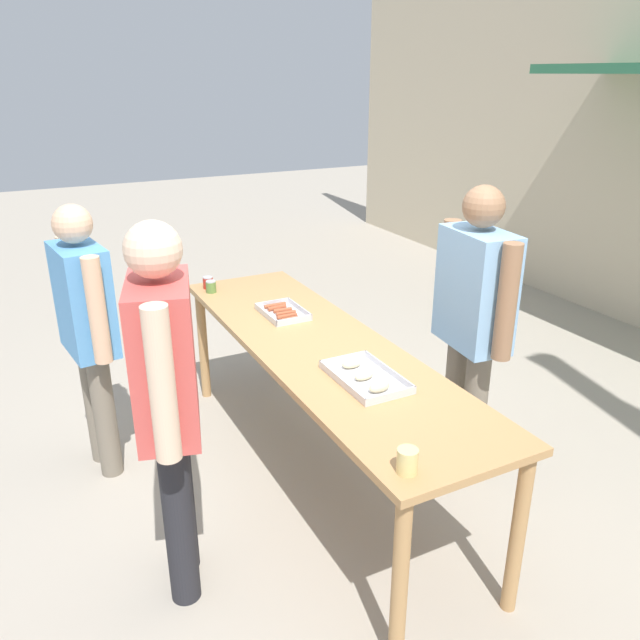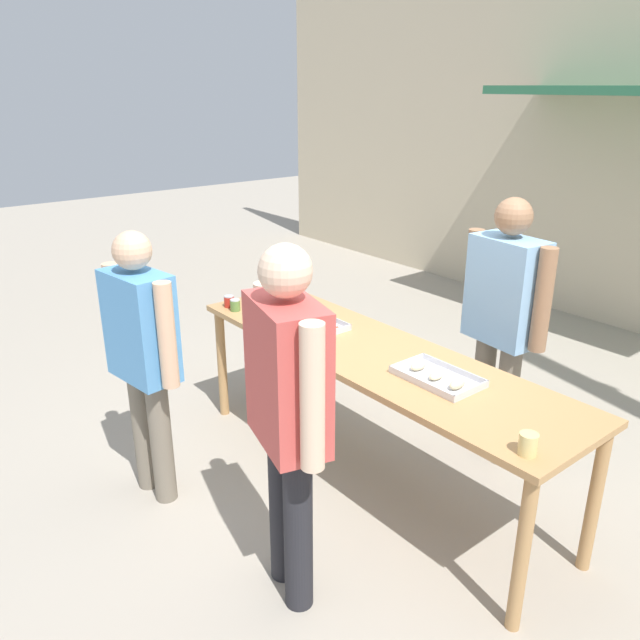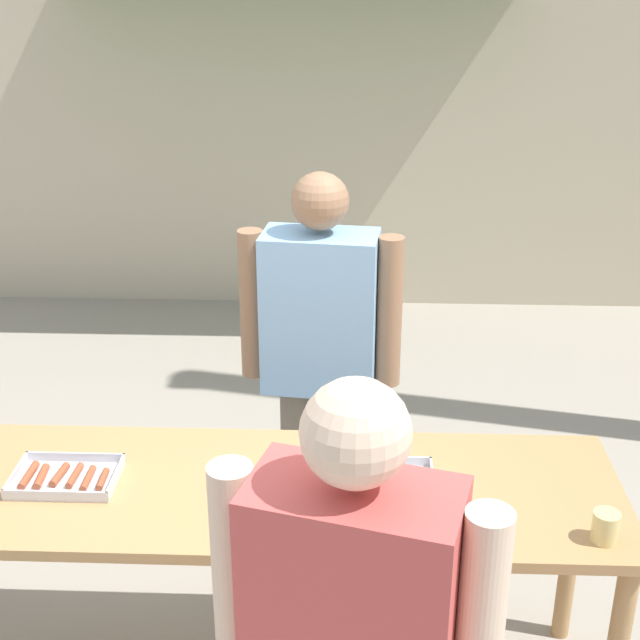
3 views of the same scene
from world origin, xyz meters
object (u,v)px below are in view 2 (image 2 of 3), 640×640
Objects in this scene: food_tray_buns at (438,377)px; person_server_behind_table at (503,311)px; food_tray_sausages at (320,325)px; condiment_jar_mustard at (229,301)px; beer_cup at (528,444)px; person_customer_with_cup at (288,402)px; condiment_jar_ketchup at (235,305)px; person_customer_holding_hotdog at (143,347)px.

food_tray_buns is 0.26× the size of person_server_behind_table.
person_server_behind_table reaches higher than food_tray_sausages.
food_tray_sausages is 4.21× the size of condiment_jar_mustard.
person_server_behind_table is (-0.94, 1.10, 0.11)m from beer_cup.
person_customer_with_cup reaches higher than person_server_behind_table.
condiment_jar_ketchup is 2.43m from beer_cup.
food_tray_buns is at bearing 9.22° from condiment_jar_ketchup.
food_tray_sausages is 0.78m from condiment_jar_mustard.
beer_cup reaches higher than condiment_jar_ketchup.
food_tray_buns is 1.71m from condiment_jar_ketchup.
person_customer_holding_hotdog reaches higher than food_tray_sausages.
condiment_jar_ketchup is 1.80m from person_customer_with_cup.
beer_cup is 0.06× the size of person_customer_with_cup.
food_tray_buns is 5.56× the size of condiment_jar_ketchup.
person_customer_with_cup is at bearing -22.71° from condiment_jar_mustard.
food_tray_buns is (1.05, -0.00, 0.00)m from food_tray_sausages.
beer_cup reaches higher than food_tray_buns.
beer_cup is at bearing 0.14° from condiment_jar_mustard.
condiment_jar_ketchup is at bearing -5.44° from condiment_jar_mustard.
person_customer_holding_hotdog is (-1.99, -0.91, 0.05)m from beer_cup.
beer_cup is 1.45m from person_server_behind_table.
beer_cup is (2.53, 0.01, 0.01)m from condiment_jar_mustard.
food_tray_sausages is at bearing 171.78° from beer_cup.
condiment_jar_ketchup is (-0.64, -0.28, 0.03)m from food_tray_sausages.
person_server_behind_table reaches higher than beer_cup.
condiment_jar_mustard is 1.89m from person_customer_with_cup.
condiment_jar_mustard is 0.05× the size of person_customer_with_cup.
beer_cup is at bearing -19.06° from food_tray_buns.
person_customer_holding_hotdog is 1.22m from person_customer_with_cup.
person_customer_with_cup is (-0.79, -0.73, 0.13)m from beer_cup.
food_tray_sausages is 1.82m from beer_cup.
person_customer_holding_hotdog is at bearing -111.28° from person_server_behind_table.
person_customer_with_cup is at bearing -179.11° from person_customer_holding_hotdog.
beer_cup reaches higher than condiment_jar_mustard.
condiment_jar_ketchup is 0.05× the size of person_server_behind_table.
condiment_jar_mustard is 0.05× the size of person_customer_holding_hotdog.
food_tray_sausages is 0.20× the size of person_server_behind_table.
person_customer_with_cup reaches higher than person_customer_holding_hotdog.
person_server_behind_table is 1.06× the size of person_customer_holding_hotdog.
person_customer_holding_hotdog reaches higher than food_tray_buns.
condiment_jar_mustard reaches higher than food_tray_buns.
condiment_jar_ketchup reaches higher than food_tray_buns.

